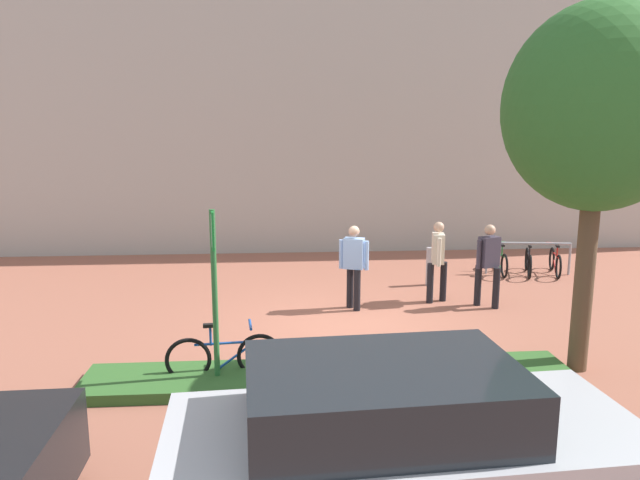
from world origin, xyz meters
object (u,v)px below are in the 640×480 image
Objects in this scene: tree_sidewalk at (599,109)px; parking_sign_post at (214,273)px; bike_at_sign at (224,356)px; person_suited_navy at (488,260)px; bollard_steel at (429,266)px; person_casual_tan at (354,262)px; car_silver_sedan at (398,446)px; person_shirt_blue at (438,257)px; bike_rack_cluster at (528,261)px.

tree_sidewalk reaches higher than parking_sign_post.
person_suited_navy is (5.08, 3.18, 0.63)m from bike_at_sign.
person_casual_tan reaches higher than bollard_steel.
tree_sidewalk is 5.95× the size of bollard_steel.
car_silver_sedan is (1.94, -3.06, -0.89)m from parking_sign_post.
tree_sidewalk reaches higher than person_casual_tan.
person_shirt_blue reaches higher than bollard_steel.
bike_at_sign is (-5.32, 0.03, -3.52)m from tree_sidewalk.
car_silver_sedan is at bearing -106.78° from bollard_steel.
parking_sign_post reaches higher than person_casual_tan.
parking_sign_post reaches higher than bollard_steel.
person_shirt_blue is (-0.20, -1.36, 0.53)m from bollard_steel.
tree_sidewalk is at bearing -85.71° from person_suited_navy.
tree_sidewalk reaches higher than bike_at_sign.
bike_at_sign is 6.03m from person_suited_navy.
bike_at_sign reaches higher than bike_rack_cluster.
tree_sidewalk is at bearing -0.35° from bike_at_sign.
bike_at_sign is at bearing 119.58° from car_silver_sedan.
bollard_steel is at bearing 81.56° from person_shirt_blue.
car_silver_sedan is at bearing -119.99° from bike_rack_cluster.
tree_sidewalk is 6.38m from bike_at_sign.
bike_rack_cluster is 3.39m from person_suited_navy.
person_casual_tan and person_shirt_blue have the same top height.
bollard_steel is 1.47m from person_shirt_blue.
tree_sidewalk is 5.67m from car_silver_sedan.
tree_sidewalk reaches higher than person_shirt_blue.
tree_sidewalk is 5.84m from parking_sign_post.
bollard_steel is at bearing 49.50° from parking_sign_post.
bollard_steel reaches higher than bike_at_sign.
bike_rack_cluster is at bearing 28.32° from person_casual_tan.
bike_at_sign is 4.03m from person_casual_tan.
bike_at_sign is (0.08, 0.22, -1.30)m from parking_sign_post.
person_casual_tan is 1.00× the size of person_suited_navy.
person_shirt_blue is 0.39× the size of car_silver_sedan.
person_shirt_blue is at bearing 71.64° from car_silver_sedan.
tree_sidewalk is 4.33m from person_suited_navy.
parking_sign_post is 6.21m from person_suited_navy.
bike_rack_cluster is at bearing 39.31° from bike_at_sign.
tree_sidewalk is 6.13m from bollard_steel.
bike_rack_cluster is at bearing 72.98° from tree_sidewalk.
bike_at_sign is 0.38× the size of car_silver_sedan.
person_casual_tan is at bearing -168.51° from person_shirt_blue.
tree_sidewalk is at bearing -107.02° from bike_rack_cluster.
tree_sidewalk is at bearing -47.51° from person_casual_tan.
bike_at_sign is 0.98× the size of person_casual_tan.
person_casual_tan is at bearing 54.39° from bike_at_sign.
car_silver_sedan is (-2.28, -6.89, -0.23)m from person_shirt_blue.
bike_at_sign is 5.53m from person_shirt_blue.
car_silver_sedan reaches higher than bike_rack_cluster.
bollard_steel is at bearing 40.48° from person_casual_tan.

